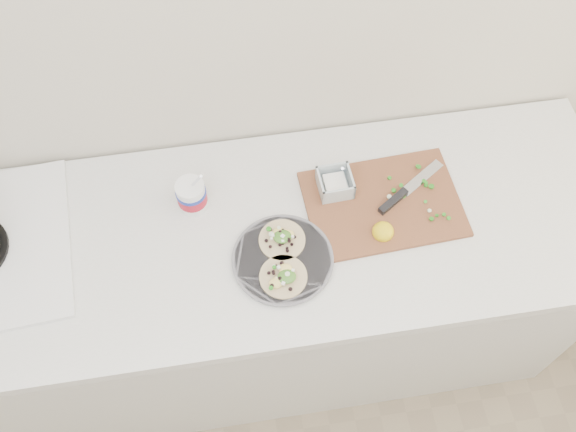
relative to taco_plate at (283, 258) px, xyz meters
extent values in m
cube|color=beige|center=(-0.26, 0.40, 0.38)|extent=(3.50, 0.05, 2.60)
cube|color=silver|center=(-0.26, 0.11, -0.49)|extent=(2.40, 0.62, 0.86)
cube|color=silver|center=(-0.26, 0.09, -0.04)|extent=(2.44, 0.66, 0.04)
cylinder|color=slate|center=(0.00, 0.00, -0.01)|extent=(0.26, 0.26, 0.01)
cylinder|color=slate|center=(0.00, 0.00, -0.01)|extent=(0.27, 0.27, 0.00)
cylinder|color=white|center=(-0.22, 0.21, 0.03)|extent=(0.08, 0.08, 0.10)
cylinder|color=#AC1325|center=(-0.22, 0.21, 0.03)|extent=(0.08, 0.08, 0.04)
cylinder|color=#192D99|center=(-0.22, 0.21, 0.05)|extent=(0.08, 0.08, 0.01)
cube|color=brown|center=(0.30, 0.13, -0.01)|extent=(0.44, 0.32, 0.01)
cube|color=white|center=(0.18, 0.20, 0.01)|extent=(0.06, 0.06, 0.03)
ellipsoid|color=yellow|center=(0.28, 0.04, 0.01)|extent=(0.06, 0.06, 0.05)
cube|color=silver|center=(0.43, 0.19, 0.00)|extent=(0.15, 0.11, 0.00)
cube|color=black|center=(0.33, 0.12, 0.00)|extent=(0.10, 0.07, 0.02)
camera|label=1|loc=(-0.10, -0.75, 1.52)|focal=40.00mm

